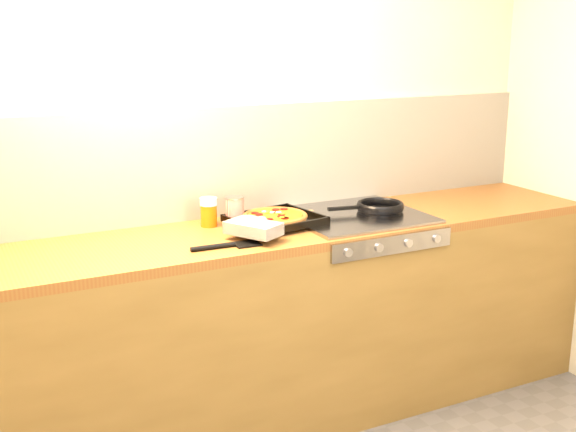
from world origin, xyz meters
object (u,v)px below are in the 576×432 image
pizza_on_tray (268,220)px  juice_glass (209,212)px  tomato_can (235,210)px  frying_pan (379,207)px

pizza_on_tray → juice_glass: juice_glass is taller
tomato_can → juice_glass: (-0.12, 0.01, 0.00)m
pizza_on_tray → frying_pan: 0.57m
frying_pan → juice_glass: bearing=167.9°
juice_glass → pizza_on_tray: bearing=-38.4°
pizza_on_tray → juice_glass: size_ratio=3.87×
tomato_can → juice_glass: juice_glass is taller
frying_pan → tomato_can: bearing=166.8°
frying_pan → pizza_on_tray: bearing=179.8°
frying_pan → juice_glass: size_ratio=3.02×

